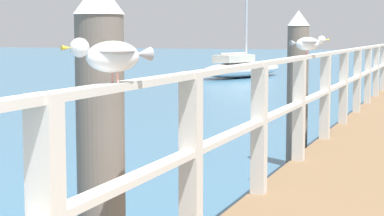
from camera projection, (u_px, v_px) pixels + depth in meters
name	position (u px, v px, depth m)	size (l,w,h in m)	color
pier_railing	(335.00, 82.00, 9.67)	(0.12, 18.27, 1.12)	beige
dock_piling_near	(101.00, 158.00, 3.99)	(0.29, 0.29, 2.07)	#6B6056
dock_piling_far	(297.00, 88.00, 9.11)	(0.29, 0.29, 2.07)	#6B6056
seagull_foreground	(111.00, 55.00, 3.25)	(0.30, 0.42, 0.21)	white
seagull_background	(308.00, 43.00, 7.69)	(0.40, 0.33, 0.21)	white
boat_2	(242.00, 67.00, 28.17)	(2.99, 5.34, 7.27)	white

